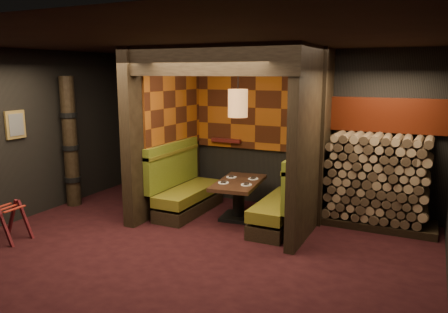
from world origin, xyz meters
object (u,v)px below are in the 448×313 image
(totem_column, at_px, (70,143))
(firewood_stack, at_px, (382,182))
(luggage_rack, at_px, (9,220))
(booth_bench_left, at_px, (184,190))
(booth_bench_right, at_px, (286,204))
(pendant_lamp, at_px, (238,103))
(dining_table, at_px, (239,194))

(totem_column, bearing_deg, firewood_stack, 13.19)
(luggage_rack, height_order, firewood_stack, firewood_stack)
(booth_bench_left, relative_size, firewood_stack, 0.92)
(booth_bench_right, distance_m, luggage_rack, 4.22)
(booth_bench_left, distance_m, totem_column, 2.30)
(luggage_rack, height_order, totem_column, totem_column)
(booth_bench_right, height_order, firewood_stack, firewood_stack)
(pendant_lamp, bearing_deg, dining_table, 90.00)
(totem_column, xyz_separation_m, firewood_stack, (5.33, 1.25, -0.44))
(pendant_lamp, distance_m, firewood_stack, 2.62)
(pendant_lamp, relative_size, luggage_rack, 1.79)
(booth_bench_left, distance_m, firewood_stack, 3.34)
(pendant_lamp, relative_size, firewood_stack, 0.64)
(totem_column, distance_m, firewood_stack, 5.50)
(booth_bench_right, distance_m, totem_column, 4.10)
(booth_bench_right, relative_size, luggage_rack, 2.60)
(dining_table, xyz_separation_m, totem_column, (-3.12, -0.62, 0.76))
(booth_bench_left, xyz_separation_m, totem_column, (-2.09, -0.55, 0.79))
(booth_bench_left, bearing_deg, dining_table, 3.77)
(luggage_rack, bearing_deg, totem_column, 104.15)
(booth_bench_right, height_order, luggage_rack, booth_bench_right)
(pendant_lamp, xyz_separation_m, totem_column, (-3.12, -0.57, -0.79))
(pendant_lamp, xyz_separation_m, firewood_stack, (2.21, 0.68, -1.22))
(luggage_rack, xyz_separation_m, totem_column, (-0.44, 1.75, 0.88))
(pendant_lamp, bearing_deg, luggage_rack, -139.16)
(luggage_rack, bearing_deg, pendant_lamp, 40.84)
(luggage_rack, bearing_deg, booth_bench_left, 54.38)
(pendant_lamp, height_order, totem_column, pendant_lamp)
(booth_bench_left, xyz_separation_m, firewood_stack, (3.25, 0.70, 0.35))
(dining_table, distance_m, pendant_lamp, 1.54)
(booth_bench_left, relative_size, booth_bench_right, 1.00)
(totem_column, bearing_deg, pendant_lamp, 10.31)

